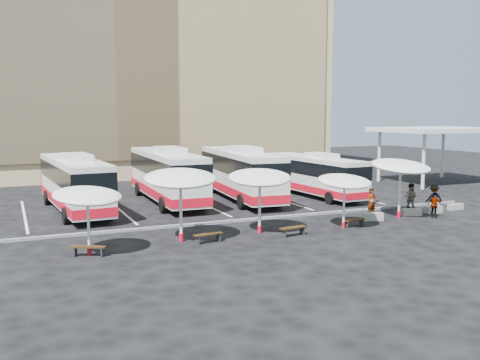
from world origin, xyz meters
name	(u,v)px	position (x,y,z in m)	size (l,w,h in m)	color
ground	(245,223)	(0.00, 0.00, 0.00)	(120.00, 120.00, 0.00)	black
sandstone_building	(128,58)	(0.00, 31.87, 12.63)	(42.00, 18.25, 29.60)	tan
service_canopy	(435,131)	(24.00, 10.00, 4.87)	(10.00, 8.00, 5.20)	silver
curb_divider	(241,220)	(0.00, 0.50, 0.07)	(34.00, 0.25, 0.15)	black
bay_lines	(200,203)	(0.00, 8.00, 0.01)	(24.15, 12.00, 0.01)	white
bus_0	(74,181)	(-8.83, 8.11, 2.01)	(3.52, 12.53, 3.93)	silver
bus_1	(166,174)	(-2.14, 9.38, 2.11)	(3.28, 13.07, 4.13)	silver
bus_2	(240,172)	(3.37, 8.37, 2.09)	(3.88, 13.10, 4.10)	silver
bus_3	(314,174)	(9.28, 7.31, 1.78)	(2.99, 11.08, 3.48)	silver
sunshade_0	(87,196)	(-9.56, -3.77, 2.76)	(4.01, 4.03, 3.25)	silver
sunshade_1	(180,178)	(-4.87, -2.91, 3.25)	(4.20, 4.24, 3.82)	silver
sunshade_2	(260,178)	(-0.36, -2.78, 3.05)	(4.32, 4.35, 3.59)	silver
sunshade_3	(344,181)	(4.61, -3.52, 2.68)	(3.23, 3.26, 3.15)	silver
sunshade_4	(401,167)	(9.53, -2.39, 3.23)	(3.73, 3.78, 3.80)	silver
wood_bench_0	(89,248)	(-9.61, -3.98, 0.37)	(1.60, 1.03, 0.48)	black
wood_bench_1	(208,236)	(-3.70, -3.71, 0.36)	(1.58, 0.68, 0.47)	black
wood_bench_2	(293,229)	(0.99, -4.12, 0.37)	(1.63, 0.66, 0.48)	black
wood_bench_3	(354,221)	(5.35, -3.48, 0.34)	(1.45, 0.48, 0.44)	black
conc_bench_0	(373,217)	(7.45, -2.46, 0.24)	(1.27, 0.42, 0.48)	gray
conc_bench_1	(412,212)	(10.71, -2.22, 0.23)	(1.22, 0.41, 0.46)	gray
conc_bench_2	(433,209)	(12.67, -2.02, 0.24)	(1.27, 0.42, 0.48)	gray
conc_bench_3	(455,207)	(14.94, -1.70, 0.20)	(1.09, 0.36, 0.41)	gray
passenger_0	(372,203)	(8.07, -1.53, 0.93)	(0.68, 0.44, 1.85)	black
passenger_1	(411,197)	(11.70, -0.94, 0.95)	(0.92, 0.72, 1.90)	black
passenger_2	(434,205)	(11.61, -3.20, 0.79)	(0.93, 0.39, 1.58)	black
passenger_3	(434,198)	(12.94, -1.77, 0.92)	(1.19, 0.68, 1.84)	black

